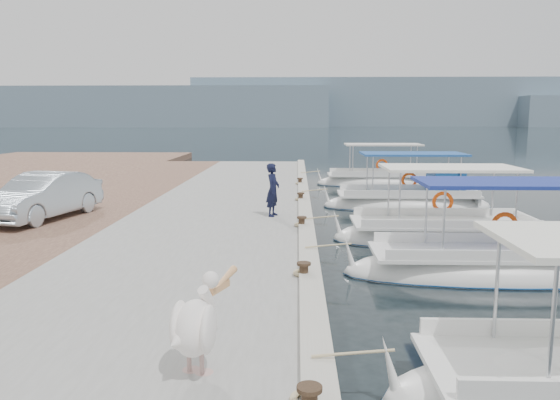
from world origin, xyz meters
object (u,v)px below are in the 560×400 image
object	(u,v)px
pelican	(196,325)
fishing_caique_e	(379,183)
parked_car	(43,196)
fishing_caique_b	(506,271)
fishing_caique_c	(442,237)
fishing_caique_d	(409,203)
fisherman	(273,190)

from	to	relation	value
pelican	fishing_caique_e	bearing A→B (deg)	76.17
pelican	parked_car	world-z (taller)	parked_car
fishing_caique_b	fishing_caique_c	xyz separation A→B (m)	(-0.55, 3.60, 0.00)
fishing_caique_c	fishing_caique_e	xyz separation A→B (m)	(0.12, 13.52, 0.00)
parked_car	fishing_caique_d	bearing A→B (deg)	36.13
fishing_caique_c	parked_car	bearing A→B (deg)	177.41
fishing_caique_b	pelican	xyz separation A→B (m)	(-6.12, -6.02, 0.99)
parked_car	fishing_caique_b	bearing A→B (deg)	-5.59
fishing_caique_b	parked_car	bearing A→B (deg)	162.02
fishing_caique_e	pelican	size ratio (longest dim) A/B	4.38
fishing_caique_b	fishing_caique_e	distance (m)	17.13
fishing_caique_b	parked_car	size ratio (longest dim) A/B	1.74
fishing_caique_b	pelican	distance (m)	8.64
fishing_caique_c	fisherman	bearing A→B (deg)	166.16
fishing_caique_b	fishing_caique_d	size ratio (longest dim) A/B	1.11
fishing_caique_b	fishing_caique_c	distance (m)	3.65
fishing_caique_d	parked_car	distance (m)	13.73
fishing_caique_b	fisherman	world-z (taller)	fishing_caique_b
fisherman	parked_car	distance (m)	7.20
fishing_caique_c	parked_car	world-z (taller)	fishing_caique_c
fishing_caique_c	fishing_caique_b	bearing A→B (deg)	-81.38
fishing_caique_c	fishing_caique_e	size ratio (longest dim) A/B	0.96
fishing_caique_c	fishing_caique_e	world-z (taller)	same
fishing_caique_e	pelican	xyz separation A→B (m)	(-5.70, -23.15, 0.99)
fishing_caique_e	fisherman	world-z (taller)	fishing_caique_e
fishing_caique_b	parked_car	distance (m)	13.51
pelican	fisherman	distance (m)	10.90
fishing_caique_d	pelican	distance (m)	16.77
fishing_caique_c	fishing_caique_d	size ratio (longest dim) A/B	0.95
parked_car	fishing_caique_c	bearing A→B (deg)	9.81
fishing_caique_d	fisherman	bearing A→B (deg)	-138.13
fisherman	parked_car	size ratio (longest dim) A/B	0.39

